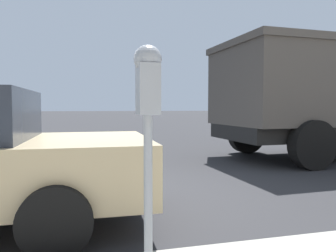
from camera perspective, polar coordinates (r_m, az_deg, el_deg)
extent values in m
plane|color=#2B2B2D|center=(4.95, -13.80, -12.07)|extent=(220.00, 220.00, 0.00)
cylinder|color=gray|center=(2.31, -3.47, -12.20)|extent=(0.06, 0.06, 1.13)
cube|color=gray|center=(2.22, -3.54, 6.36)|extent=(0.20, 0.14, 0.34)
sphere|color=gray|center=(2.24, -3.56, 11.54)|extent=(0.19, 0.19, 0.19)
cube|color=#19389E|center=(2.33, -4.03, 5.17)|extent=(0.01, 0.11, 0.12)
cube|color=black|center=(2.33, -4.04, 8.09)|extent=(0.01, 0.10, 0.08)
cylinder|color=black|center=(4.89, -16.71, -8.43)|extent=(0.23, 0.64, 0.64)
cylinder|color=black|center=(3.09, -18.97, -15.43)|extent=(0.23, 0.64, 0.64)
cube|color=#4C4742|center=(9.26, 24.71, 5.99)|extent=(2.86, 5.05, 1.83)
cube|color=#4C4742|center=(9.36, 24.86, 12.09)|extent=(2.96, 5.16, 0.16)
cylinder|color=black|center=(10.75, 22.73, -1.14)|extent=(0.34, 1.05, 1.04)
cylinder|color=black|center=(9.60, 13.51, -1.48)|extent=(0.34, 1.05, 1.04)
cylinder|color=black|center=(7.45, 23.87, -3.03)|extent=(0.34, 1.05, 1.04)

